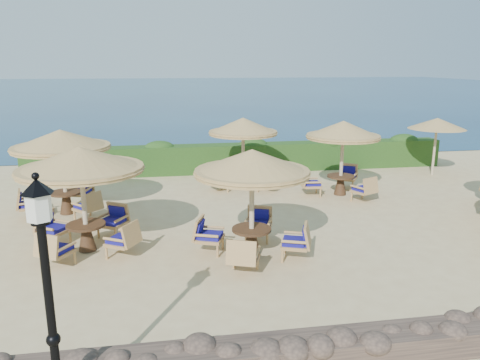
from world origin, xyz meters
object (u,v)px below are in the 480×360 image
at_px(cafe_set_4, 243,139).
at_px(cafe_set_5, 343,143).
at_px(extra_parasol, 437,124).
at_px(cafe_set_1, 252,184).
at_px(cafe_set_0, 82,178).
at_px(lamp_post, 51,315).
at_px(cafe_set_3, 62,153).

distance_m(cafe_set_4, cafe_set_5, 3.60).
bearing_deg(extra_parasol, cafe_set_1, -142.17).
bearing_deg(cafe_set_4, cafe_set_0, -132.51).
xyz_separation_m(cafe_set_0, cafe_set_1, (4.03, -0.98, -0.07)).
relative_size(lamp_post, cafe_set_5, 1.20).
bearing_deg(cafe_set_5, cafe_set_1, -130.67).
bearing_deg(cafe_set_0, cafe_set_4, 47.49).
height_order(extra_parasol, cafe_set_5, cafe_set_5).
bearing_deg(cafe_set_0, lamp_post, -85.02).
height_order(lamp_post, cafe_set_4, lamp_post).
height_order(extra_parasol, cafe_set_3, cafe_set_3).
bearing_deg(lamp_post, cafe_set_4, 68.74).
bearing_deg(cafe_set_1, cafe_set_4, 82.12).
height_order(extra_parasol, cafe_set_1, cafe_set_1).
bearing_deg(extra_parasol, cafe_set_0, -155.15).
bearing_deg(cafe_set_0, extra_parasol, 24.85).
height_order(cafe_set_0, cafe_set_3, same).
distance_m(extra_parasol, cafe_set_0, 14.46).
xyz_separation_m(lamp_post, cafe_set_0, (-0.52, 5.93, 0.33)).
xyz_separation_m(extra_parasol, cafe_set_0, (-13.12, -6.07, -0.28)).
distance_m(cafe_set_0, cafe_set_5, 9.04).
bearing_deg(extra_parasol, cafe_set_4, -174.97).
xyz_separation_m(extra_parasol, cafe_set_4, (-8.21, -0.72, -0.32)).
distance_m(extra_parasol, cafe_set_4, 8.25).
xyz_separation_m(cafe_set_1, cafe_set_5, (4.15, 4.84, 0.04)).
relative_size(lamp_post, cafe_set_0, 1.08).
bearing_deg(cafe_set_0, cafe_set_3, 108.62).
distance_m(extra_parasol, cafe_set_1, 11.51).
bearing_deg(cafe_set_5, cafe_set_4, 155.41).
height_order(cafe_set_1, cafe_set_3, same).
distance_m(lamp_post, cafe_set_0, 5.96).
distance_m(cafe_set_0, cafe_set_1, 4.15).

